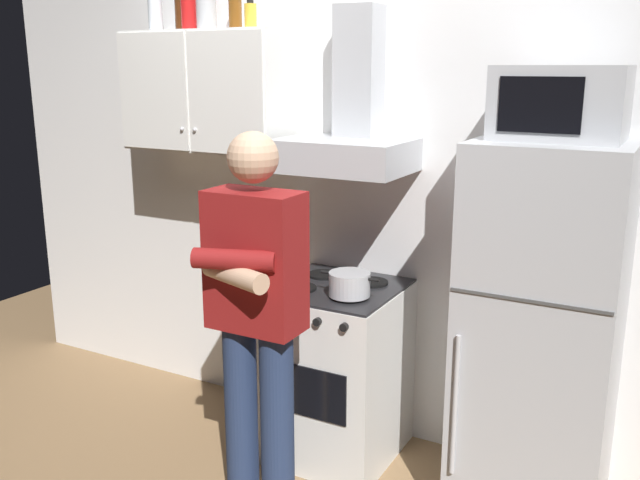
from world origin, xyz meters
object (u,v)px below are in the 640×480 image
object	(u,v)px
microwave	(560,103)
bottle_canister_steel	(206,8)
bottle_soda_red	(188,3)
stove_oven	(335,370)
range_hood	(349,128)
bottle_vodka_clear	(155,4)
bottle_rum_dark	(181,2)
bottle_spice_jar	(250,15)
cooking_pot	(350,284)
bottle_beer_brown	(235,3)
person_standing	(256,316)
refrigerator	(540,335)
upper_cabinet	(209,91)

from	to	relation	value
microwave	bottle_canister_steel	size ratio (longest dim) A/B	2.16
bottle_canister_steel	bottle_soda_red	xyz separation A→B (m)	(-0.10, -0.01, 0.03)
stove_oven	range_hood	distance (m)	1.17
bottle_vodka_clear	bottle_rum_dark	bearing A→B (deg)	22.58
bottle_canister_steel	bottle_spice_jar	bearing A→B (deg)	2.72
cooking_pot	bottle_beer_brown	size ratio (longest dim) A/B	1.08
bottle_soda_red	stove_oven	bearing A→B (deg)	-6.14
cooking_pot	bottle_canister_steel	world-z (taller)	bottle_canister_steel
person_standing	cooking_pot	size ratio (longest dim) A/B	5.70
person_standing	bottle_spice_jar	distance (m)	1.49
bottle_spice_jar	refrigerator	bearing A→B (deg)	-4.39
range_hood	refrigerator	world-z (taller)	range_hood
upper_cabinet	stove_oven	world-z (taller)	upper_cabinet
bottle_spice_jar	bottle_soda_red	bearing A→B (deg)	-176.97
stove_oven	cooking_pot	size ratio (longest dim) A/B	3.04
upper_cabinet	bottle_vodka_clear	distance (m)	0.53
bottle_beer_brown	person_standing	bearing A→B (deg)	-51.96
refrigerator	person_standing	distance (m)	1.17
stove_oven	person_standing	world-z (taller)	person_standing
range_hood	cooking_pot	xyz separation A→B (m)	(0.13, -0.25, -0.67)
microwave	bottle_rum_dark	bearing A→B (deg)	175.89
bottle_beer_brown	bottle_spice_jar	bearing A→B (deg)	-17.51
refrigerator	microwave	world-z (taller)	microwave
upper_cabinet	person_standing	size ratio (longest dim) A/B	0.55
range_hood	bottle_spice_jar	xyz separation A→B (m)	(-0.53, -0.01, 0.51)
bottle_beer_brown	cooking_pot	bearing A→B (deg)	-19.23
stove_oven	bottle_soda_red	xyz separation A→B (m)	(-0.89, 0.10, 1.75)
person_standing	bottle_spice_jar	bearing A→B (deg)	123.57
stove_oven	bottle_beer_brown	xyz separation A→B (m)	(-0.64, 0.15, 1.74)
range_hood	person_standing	bearing A→B (deg)	-93.91
cooking_pot	bottle_canister_steel	xyz separation A→B (m)	(-0.91, 0.22, 1.23)
person_standing	bottle_soda_red	distance (m)	1.68
bottle_vodka_clear	upper_cabinet	bearing A→B (deg)	4.01
cooking_pot	bottle_soda_red	distance (m)	1.63
bottle_canister_steel	bottle_spice_jar	size ratio (longest dim) A/B	1.65
bottle_rum_dark	bottle_beer_brown	bearing A→B (deg)	-1.32
stove_oven	person_standing	xyz separation A→B (m)	(-0.05, -0.61, 0.47)
bottle_canister_steel	bottle_spice_jar	distance (m)	0.26
bottle_spice_jar	upper_cabinet	bearing A→B (deg)	177.64
stove_oven	range_hood	xyz separation A→B (m)	(0.00, 0.13, 1.16)
refrigerator	bottle_soda_red	world-z (taller)	bottle_soda_red
upper_cabinet	microwave	world-z (taller)	upper_cabinet
bottle_beer_brown	range_hood	bearing A→B (deg)	-2.09
upper_cabinet	bottle_spice_jar	world-z (taller)	bottle_spice_jar
stove_oven	bottle_rum_dark	world-z (taller)	bottle_rum_dark
microwave	bottle_rum_dark	world-z (taller)	bottle_rum_dark
bottle_rum_dark	bottle_soda_red	distance (m)	0.11
person_standing	bottle_beer_brown	xyz separation A→B (m)	(-0.59, 0.76, 1.28)
stove_oven	bottle_rum_dark	distance (m)	2.02
microwave	stove_oven	bearing A→B (deg)	-178.85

